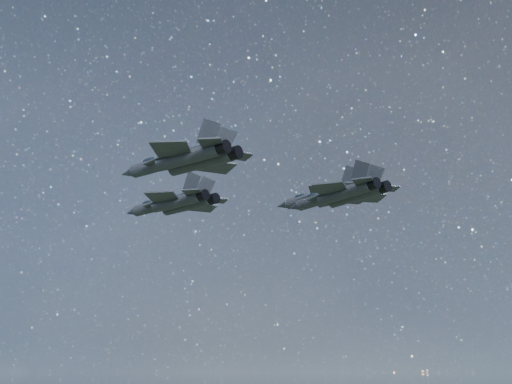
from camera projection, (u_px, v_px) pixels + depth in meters
The scene contains 4 objects.
jet_lead at pixel (175, 203), 86.76m from camera, with size 19.11×13.19×4.80m.
jet_left at pixel (331, 196), 94.87m from camera, with size 19.61×13.37×4.93m.
jet_right at pixel (185, 159), 68.62m from camera, with size 18.67×13.03×4.70m.
jet_slot at pixel (342, 194), 77.60m from camera, with size 17.52×11.58×4.47m.
Camera 1 is at (39.25, -70.70, 119.51)m, focal length 42.00 mm.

